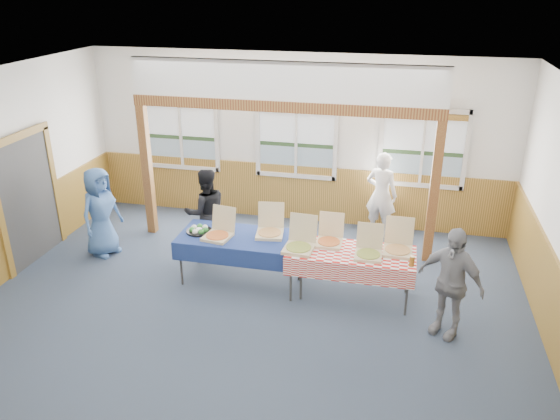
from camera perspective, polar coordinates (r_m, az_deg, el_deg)
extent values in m
plane|color=#273540|center=(7.86, -3.48, -10.95)|extent=(8.00, 8.00, 0.00)
plane|color=white|center=(6.63, -4.16, 12.64)|extent=(8.00, 8.00, 0.00)
plane|color=silver|center=(10.30, 1.76, 7.34)|extent=(8.00, 0.00, 8.00)
plane|color=silver|center=(4.35, -17.63, -18.22)|extent=(8.00, 0.00, 8.00)
cube|color=brown|center=(10.61, 1.66, 1.84)|extent=(7.98, 0.05, 1.10)
cube|color=brown|center=(7.61, 27.04, -10.12)|extent=(0.05, 6.98, 1.10)
cube|color=#343434|center=(9.82, -24.85, 0.95)|extent=(0.06, 1.30, 2.10)
cube|color=silver|center=(11.11, -10.10, 4.44)|extent=(1.52, 0.05, 0.08)
cube|color=silver|center=(10.76, -10.61, 11.42)|extent=(1.52, 0.05, 0.08)
cube|color=silver|center=(11.22, -13.87, 7.99)|extent=(0.08, 0.05, 1.46)
cube|color=silver|center=(10.65, -6.64, 7.72)|extent=(0.08, 0.05, 1.46)
cube|color=silver|center=(10.91, -10.35, 7.87)|extent=(0.05, 0.05, 1.30)
cube|color=slate|center=(11.05, -10.12, 5.98)|extent=(1.40, 0.02, 0.52)
cube|color=#233C1E|center=(10.97, -10.23, 7.47)|extent=(1.40, 0.02, 0.08)
cube|color=silver|center=(10.88, -10.38, 9.45)|extent=(1.40, 0.02, 0.70)
cube|color=brown|center=(10.76, -10.61, 10.88)|extent=(1.40, 0.07, 0.10)
cube|color=silver|center=(10.46, 1.65, 3.61)|extent=(1.52, 0.05, 0.08)
cube|color=silver|center=(10.08, 1.74, 11.02)|extent=(1.52, 0.05, 0.08)
cube|color=silver|center=(10.41, -2.34, 7.50)|extent=(0.08, 0.05, 1.46)
cube|color=silver|center=(10.14, 5.83, 6.96)|extent=(0.08, 0.05, 1.46)
cube|color=silver|center=(10.25, 1.69, 7.25)|extent=(0.05, 0.05, 1.30)
cube|color=slate|center=(10.40, 1.71, 5.24)|extent=(1.40, 0.02, 0.52)
cube|color=#233C1E|center=(10.31, 1.73, 6.82)|extent=(1.40, 0.02, 0.08)
cube|color=silver|center=(10.21, 1.76, 8.92)|extent=(1.40, 0.02, 0.70)
cube|color=brown|center=(10.08, 1.71, 10.45)|extent=(1.40, 0.07, 0.10)
cube|color=silver|center=(10.29, 14.32, 2.54)|extent=(1.52, 0.05, 0.08)
cube|color=silver|center=(9.91, 15.11, 10.04)|extent=(1.52, 0.05, 0.08)
cube|color=silver|center=(10.07, 10.48, 6.59)|extent=(0.08, 0.05, 1.46)
cube|color=silver|center=(10.13, 18.89, 5.82)|extent=(0.08, 0.05, 1.46)
cube|color=silver|center=(10.07, 14.70, 6.22)|extent=(0.05, 0.05, 1.30)
cube|color=slate|center=(10.23, 14.48, 4.19)|extent=(1.40, 0.02, 0.52)
cube|color=#233C1E|center=(10.14, 14.65, 5.79)|extent=(1.40, 0.02, 0.08)
cube|color=silver|center=(10.03, 14.87, 7.91)|extent=(1.40, 0.02, 0.70)
cube|color=brown|center=(9.91, 15.05, 9.45)|extent=(1.40, 0.07, 0.10)
cube|color=#582713|center=(10.12, -13.70, 4.01)|extent=(0.15, 0.15, 2.40)
cube|color=#582713|center=(9.13, 15.78, 1.69)|extent=(0.15, 0.15, 2.40)
cube|color=#582713|center=(8.95, 0.30, 10.80)|extent=(5.15, 0.18, 0.18)
cylinder|color=#343434|center=(8.53, -10.31, -5.53)|extent=(0.04, 0.04, 0.73)
cylinder|color=#343434|center=(9.11, -8.61, -3.46)|extent=(0.04, 0.04, 0.73)
cylinder|color=#343434|center=(8.03, 2.20, -7.05)|extent=(0.04, 0.04, 0.73)
cylinder|color=#343434|center=(8.64, 3.09, -4.74)|extent=(0.04, 0.04, 0.73)
cube|color=#343434|center=(8.36, -3.62, -2.93)|extent=(2.10, 1.13, 0.03)
cube|color=navy|center=(8.35, -3.63, -2.81)|extent=(2.17, 1.20, 0.01)
cube|color=navy|center=(8.04, -4.49, -5.09)|extent=(2.03, 0.33, 0.28)
cube|color=navy|center=(8.80, -2.79, -2.42)|extent=(2.03, 0.33, 0.28)
cylinder|color=#343434|center=(7.98, 1.12, -7.24)|extent=(0.04, 0.04, 0.73)
cylinder|color=#343434|center=(8.51, 1.99, -5.18)|extent=(0.04, 0.04, 0.73)
cylinder|color=#343434|center=(7.87, 13.13, -8.41)|extent=(0.04, 0.04, 0.73)
cylinder|color=#343434|center=(8.40, 13.19, -6.24)|extent=(0.04, 0.04, 0.73)
cube|color=#343434|center=(7.97, 7.45, -4.46)|extent=(1.84, 0.91, 0.03)
cube|color=#B61812|center=(7.96, 7.46, -4.33)|extent=(1.91, 0.98, 0.01)
cube|color=#B61812|center=(7.68, 7.09, -6.63)|extent=(1.83, 0.19, 0.28)
cube|color=#B61812|center=(8.38, 7.70, -3.98)|extent=(1.83, 0.19, 0.28)
cube|color=#CCB788|center=(8.33, -6.57, -2.81)|extent=(0.44, 0.44, 0.04)
cylinder|color=orange|center=(8.31, -6.57, -2.63)|extent=(0.39, 0.39, 0.01)
cube|color=#CCB788|center=(8.42, -5.89, -0.87)|extent=(0.40, 0.15, 0.38)
cube|color=#CCB788|center=(8.36, -1.09, -2.54)|extent=(0.46, 0.46, 0.05)
cylinder|color=#D5B763|center=(8.35, -1.10, -2.35)|extent=(0.40, 0.40, 0.01)
cube|color=#CCB788|center=(8.49, -0.93, -0.49)|extent=(0.41, 0.15, 0.40)
cube|color=#CCB788|center=(7.92, 1.95, -4.09)|extent=(0.45, 0.45, 0.05)
cylinder|color=gold|center=(7.90, 1.95, -3.89)|extent=(0.39, 0.39, 0.01)
cube|color=#CCB788|center=(8.04, 2.44, -1.86)|extent=(0.42, 0.13, 0.41)
cube|color=#CCB788|center=(8.12, 5.12, -3.47)|extent=(0.38, 0.38, 0.04)
cylinder|color=orange|center=(8.10, 5.13, -3.29)|extent=(0.33, 0.33, 0.01)
cube|color=#CCB788|center=(8.23, 5.40, -1.50)|extent=(0.38, 0.09, 0.37)
cube|color=#CCB788|center=(7.83, 9.20, -4.73)|extent=(0.38, 0.38, 0.04)
cylinder|color=gold|center=(7.82, 9.21, -4.55)|extent=(0.33, 0.33, 0.01)
cube|color=#CCB788|center=(7.94, 9.40, -2.66)|extent=(0.38, 0.09, 0.37)
cube|color=#CCB788|center=(8.02, 12.17, -4.26)|extent=(0.42, 0.42, 0.05)
cylinder|color=#D5B763|center=(8.01, 12.19, -4.07)|extent=(0.36, 0.36, 0.01)
cube|color=#CCB788|center=(8.15, 12.38, -2.08)|extent=(0.41, 0.10, 0.40)
cylinder|color=black|center=(8.57, -8.45, -2.18)|extent=(0.40, 0.40, 0.03)
cylinder|color=white|center=(8.56, -8.46, -2.03)|extent=(0.09, 0.09, 0.04)
sphere|color=#2D752C|center=(8.52, -7.78, -2.08)|extent=(0.09, 0.09, 0.09)
sphere|color=silver|center=(8.61, -7.84, -1.81)|extent=(0.09, 0.09, 0.09)
sphere|color=#2D752C|center=(8.65, -8.36, -1.70)|extent=(0.09, 0.09, 0.09)
sphere|color=silver|center=(8.63, -8.96, -1.81)|extent=(0.09, 0.09, 0.09)
sphere|color=#2D752C|center=(8.55, -9.19, -2.07)|extent=(0.09, 0.09, 0.09)
sphere|color=silver|center=(8.48, -8.87, -2.28)|extent=(0.09, 0.09, 0.09)
sphere|color=#2D752C|center=(8.46, -8.24, -2.29)|extent=(0.09, 0.09, 0.09)
cylinder|color=#905A18|center=(7.69, 13.62, -5.22)|extent=(0.07, 0.07, 0.15)
imported|color=white|center=(10.01, 10.54, 1.60)|extent=(0.67, 0.54, 1.59)
imported|color=black|center=(9.28, -7.74, -0.20)|extent=(0.93, 0.88, 1.52)
imported|color=#3E629B|center=(9.65, -18.25, -0.19)|extent=(0.71, 0.87, 1.55)
imported|color=gray|center=(7.44, 17.35, -7.22)|extent=(0.97, 0.78, 1.55)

